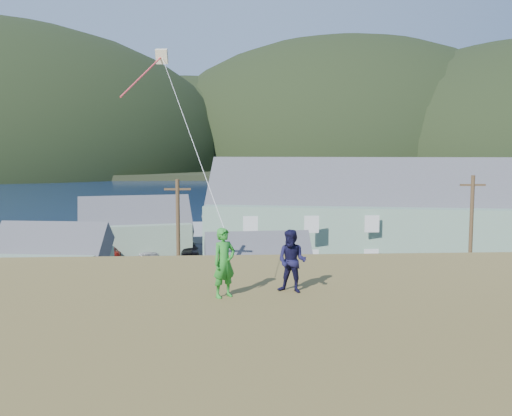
{
  "coord_description": "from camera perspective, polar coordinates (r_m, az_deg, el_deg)",
  "views": [
    {
      "loc": [
        -0.13,
        -32.79,
        10.98
      ],
      "look_at": [
        1.12,
        -11.5,
        8.8
      ],
      "focal_mm": 40.0,
      "sensor_mm": 36.0,
      "label": 1
    }
  ],
  "objects": [
    {
      "name": "ground",
      "position": [
        34.58,
        -3.03,
        -12.68
      ],
      "size": [
        900.0,
        900.0,
        0.0
      ],
      "primitive_type": "plane",
      "color": "#0A1638",
      "rests_on": "ground"
    },
    {
      "name": "shed_palegreen_near",
      "position": [
        47.77,
        -19.79,
        -4.84
      ],
      "size": [
        9.48,
        6.69,
        6.36
      ],
      "rotation": [
        0.0,
        0.0,
        -0.15
      ],
      "color": "gray",
      "rests_on": "waterfront_lot"
    },
    {
      "name": "utility_poles",
      "position": [
        34.87,
        -4.45,
        -4.56
      ],
      "size": [
        30.93,
        0.24,
        9.3
      ],
      "color": "#47331E",
      "rests_on": "waterfront_lot"
    },
    {
      "name": "parked_cars",
      "position": [
        55.77,
        -10.73,
        -4.7
      ],
      "size": [
        22.17,
        13.58,
        1.58
      ],
      "color": "#345582",
      "rests_on": "waterfront_lot"
    },
    {
      "name": "kite_flyer_navy",
      "position": [
        15.21,
        3.62,
        -5.33
      ],
      "size": [
        1.01,
        0.92,
        1.68
      ],
      "primitive_type": "imported",
      "rotation": [
        0.0,
        0.0,
        -0.44
      ],
      "color": "#141233",
      "rests_on": "hillside"
    },
    {
      "name": "kite_rig",
      "position": [
        22.93,
        -9.62,
        14.27
      ],
      "size": [
        1.82,
        4.47,
        10.44
      ],
      "color": "beige",
      "rests_on": "ground"
    },
    {
      "name": "lodge",
      "position": [
        53.7,
        14.27,
        -0.98
      ],
      "size": [
        36.48,
        16.55,
        12.4
      ],
      "rotation": [
        0.0,
        0.0,
        -0.2
      ],
      "color": "gray",
      "rests_on": "waterfront_lot"
    },
    {
      "name": "shed_white",
      "position": [
        41.28,
        0.26,
        -6.23
      ],
      "size": [
        7.96,
        5.58,
        6.08
      ],
      "rotation": [
        0.0,
        0.0,
        0.07
      ],
      "color": "white",
      "rests_on": "waterfront_lot"
    },
    {
      "name": "wharf",
      "position": [
        73.78,
        -7.88,
        -2.42
      ],
      "size": [
        26.0,
        14.0,
        0.9
      ],
      "primitive_type": "cube",
      "color": "gray",
      "rests_on": "ground"
    },
    {
      "name": "grass_strip",
      "position": [
        32.67,
        -3.01,
        -13.71
      ],
      "size": [
        110.0,
        8.0,
        0.1
      ],
      "primitive_type": "cube",
      "color": "#4C3D19",
      "rests_on": "ground"
    },
    {
      "name": "waterfront_lot",
      "position": [
        50.97,
        -3.14,
        -6.54
      ],
      "size": [
        72.0,
        36.0,
        0.12
      ],
      "primitive_type": "cube",
      "color": "#28282B",
      "rests_on": "ground"
    },
    {
      "name": "shed_palegreen_far",
      "position": [
        59.91,
        -11.95,
        -2.04
      ],
      "size": [
        12.34,
        8.61,
        7.58
      ],
      "rotation": [
        0.0,
        0.0,
        0.22
      ],
      "color": "slate",
      "rests_on": "waterfront_lot"
    },
    {
      "name": "far_hills",
      "position": [
        314.33,
        3.19,
        4.2
      ],
      "size": [
        760.0,
        265.0,
        143.0
      ],
      "color": "black",
      "rests_on": "ground"
    },
    {
      "name": "far_shore",
      "position": [
        362.93,
        -3.33,
        4.26
      ],
      "size": [
        900.0,
        320.0,
        2.0
      ],
      "primitive_type": "cube",
      "color": "black",
      "rests_on": "ground"
    },
    {
      "name": "kite_flyer_green",
      "position": [
        14.7,
        -3.2,
        -5.49
      ],
      "size": [
        0.78,
        0.73,
        1.8
      ],
      "primitive_type": "imported",
      "rotation": [
        0.0,
        0.0,
        0.61
      ],
      "color": "#248426",
      "rests_on": "hillside"
    }
  ]
}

